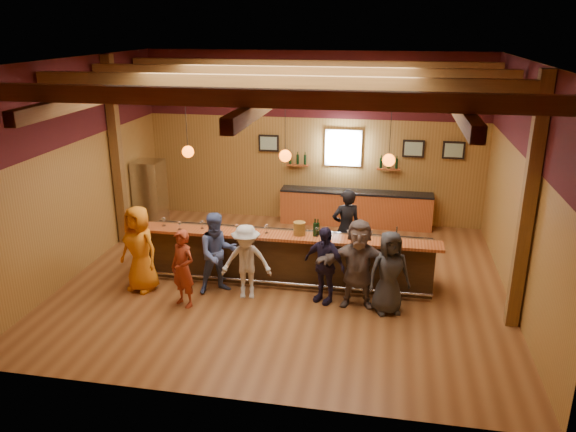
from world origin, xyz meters
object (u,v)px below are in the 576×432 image
Objects in this scene: back_bar_cabinet at (356,208)px; ice_bucket at (299,228)px; bar_counter at (287,255)px; bottle_a at (318,229)px; stainless_fridge at (150,194)px; customer_navy at (324,265)px; bartender at (346,228)px; customer_denim at (218,253)px; customer_redvest at (183,269)px; customer_dark at (389,273)px; customer_brown at (358,264)px; customer_orange at (140,249)px; customer_white at (246,262)px.

ice_bucket is at bearing -103.12° from back_bar_cabinet.
bottle_a reaches higher than bar_counter.
bar_counter is at bearing -108.34° from back_bar_cabinet.
bar_counter is 0.82m from ice_bucket.
stainless_fridge is 6.01m from customer_navy.
bartender reaches higher than bar_counter.
bar_counter is 1.55m from customer_denim.
bartender is at bearing 67.39° from customer_redvest.
bartender reaches higher than customer_dark.
customer_denim reaches higher than bottle_a.
customer_brown is 1.21m from bottle_a.
bottle_a is at bearing 136.82° from customer_brown.
customer_orange reaches higher than customer_brown.
customer_brown reaches higher than back_bar_cabinet.
bartender is at bearing -90.86° from back_bar_cabinet.
customer_denim reaches higher than customer_dark.
customer_brown is at bearing 37.11° from customer_redvest.
customer_brown is at bearing 21.97° from customer_navy.
stainless_fridge is 1.03× the size of customer_brown.
customer_dark reaches higher than customer_white.
customer_white is 0.94× the size of customer_dark.
customer_orange reaches higher than back_bar_cabinet.
customer_navy reaches higher than bar_counter.
back_bar_cabinet is 4.55m from customer_brown.
customer_redvest is 0.99× the size of customer_navy.
customer_dark is 4.71× the size of bottle_a.
ice_bucket is 0.78× the size of bottle_a.
customer_brown is (0.65, -0.06, 0.10)m from customer_navy.
stainless_fridge reaches higher than customer_white.
bar_counter is 3.03m from customer_orange.
customer_orange is 5.22× the size of bottle_a.
customer_orange is at bearing -69.63° from stainless_fridge.
customer_orange is at bearing 3.99° from bartender.
ice_bucket is at bearing -9.92° from customer_denim.
back_bar_cabinet is at bearing -113.27° from bartender.
customer_white is 0.87× the size of customer_brown.
stainless_fridge is at bearing 173.79° from customer_navy.
bar_counter is at bearing 68.49° from customer_redvest.
bottle_a is at bearing 44.05° from bartender.
customer_dark is at bearing -24.80° from ice_bucket.
ice_bucket is (-0.59, 0.63, 0.47)m from customer_navy.
customer_dark is 1.77m from bottle_a.
stainless_fridge reaches higher than bartender.
customer_redvest is 5.74× the size of ice_bucket.
customer_orange reaches higher than customer_navy.
customer_white is 2.61m from bartender.
customer_white is at bearing -141.27° from ice_bucket.
customer_orange is 1.17× the size of customer_white.
bartender reaches higher than back_bar_cabinet.
bottle_a is at bearing 56.13° from customer_redvest.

